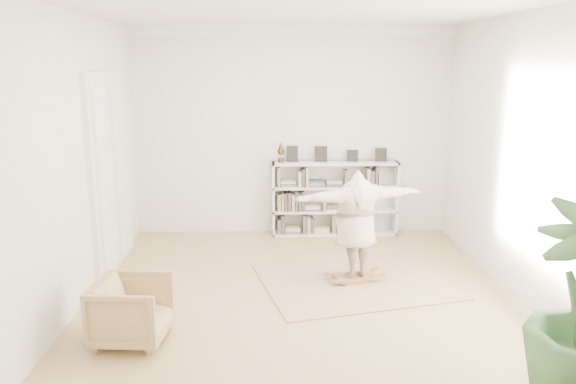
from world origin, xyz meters
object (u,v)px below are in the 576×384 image
object	(u,v)px
rocker_board	(355,277)
person	(356,221)
bookshelf	(334,199)
armchair	(132,311)

from	to	relation	value
rocker_board	person	size ratio (longest dim) A/B	0.33
bookshelf	armchair	xyz separation A→B (m)	(-2.63, -3.91, -0.28)
armchair	person	size ratio (longest dim) A/B	0.42
bookshelf	person	size ratio (longest dim) A/B	1.20
person	bookshelf	bearing A→B (deg)	-102.85
bookshelf	armchair	size ratio (longest dim) A/B	2.83
bookshelf	person	bearing A→B (deg)	-88.93
rocker_board	bookshelf	bearing A→B (deg)	77.15
rocker_board	person	xyz separation A→B (m)	(0.00, 0.00, 0.81)
armchair	rocker_board	xyz separation A→B (m)	(2.67, 1.63, -0.28)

